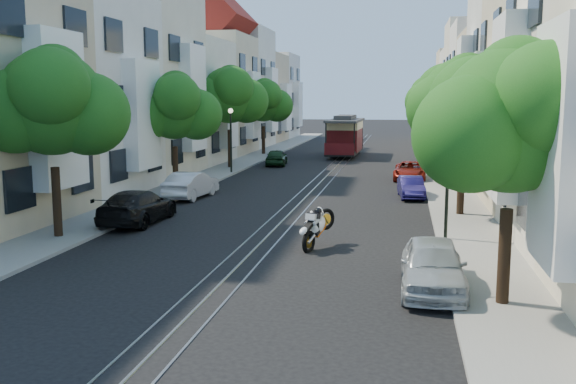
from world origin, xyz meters
The scene contains 27 objects.
ground centered at (0.00, 28.00, 0.00)m, with size 200.00×200.00×0.00m, color black.
sidewalk_east centered at (7.25, 28.00, 0.06)m, with size 2.50×80.00×0.12m, color gray.
sidewalk_west centered at (-7.25, 28.00, 0.06)m, with size 2.50×80.00×0.12m, color gray.
rail_left centered at (-0.55, 28.00, 0.01)m, with size 0.06×80.00×0.02m, color gray.
rail_slot centered at (0.00, 28.00, 0.01)m, with size 0.06×80.00×0.02m, color gray.
rail_right centered at (0.55, 28.00, 0.01)m, with size 0.06×80.00×0.02m, color gray.
lane_line centered at (0.00, 28.00, 0.00)m, with size 0.08×80.00×0.01m, color tan.
townhouses_east centered at (11.87, 27.91, 5.18)m, with size 7.75×72.00×12.00m.
townhouses_west centered at (-11.87, 27.91, 5.08)m, with size 7.75×72.00×11.76m.
tree_e_a centered at (7.26, -3.02, 4.40)m, with size 4.72×3.87×6.27m.
tree_e_b centered at (7.26, 8.98, 4.73)m, with size 4.93×4.08×6.68m.
tree_e_c centered at (7.26, 19.98, 4.60)m, with size 4.84×3.99×6.52m.
tree_e_d centered at (7.26, 30.98, 4.87)m, with size 5.01×4.16×6.85m.
tree_w_a centered at (-7.14, 1.98, 4.73)m, with size 4.93×4.08×6.68m.
tree_w_b centered at (-7.14, 13.98, 4.40)m, with size 4.72×3.87×6.27m.
tree_w_c centered at (-7.14, 24.98, 5.07)m, with size 5.13×4.28×7.09m.
tree_w_d centered at (-7.14, 35.98, 4.60)m, with size 4.84×3.99×6.52m.
lamp_east centered at (6.30, 4.00, 2.85)m, with size 0.32×0.32×4.16m.
lamp_west centered at (-6.30, 22.00, 2.85)m, with size 0.32×0.32×4.16m.
sportbike_rider centered at (1.99, 2.25, 0.77)m, with size 0.92×1.97×1.43m.
cable_car centered at (-0.11, 36.17, 1.88)m, with size 2.76×8.31×3.17m.
parked_car_e_near centered at (5.60, -1.99, 0.69)m, with size 1.63×4.05×1.38m, color #A5ACB0.
parked_car_e_mid centered at (5.21, 13.78, 0.54)m, with size 1.14×3.27×1.08m, color #110D43.
parked_car_e_far centered at (5.22, 20.85, 0.57)m, with size 1.88×4.09×1.14m, color maroon.
parked_car_w_near centered at (-5.60, 5.24, 0.67)m, with size 1.89×4.64×1.35m, color black.
parked_car_w_mid centered at (-5.60, 11.84, 0.66)m, with size 1.40×4.02×1.32m, color silver.
parked_car_w_far centered at (-4.40, 27.70, 0.61)m, with size 1.44×3.57×1.22m, color black.
Camera 1 is at (4.77, -18.48, 4.99)m, focal length 40.00 mm.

